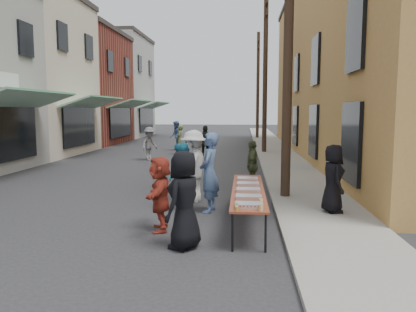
% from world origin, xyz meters
% --- Properties ---
extents(ground, '(120.00, 120.00, 0.00)m').
position_xyz_m(ground, '(0.00, 0.00, 0.00)').
color(ground, '#28282B').
rests_on(ground, ground).
extents(sidewalk, '(2.20, 60.00, 0.10)m').
position_xyz_m(sidewalk, '(5.00, 15.00, 0.05)').
color(sidewalk, gray).
rests_on(sidewalk, ground).
extents(storefront_row, '(8.00, 37.00, 9.00)m').
position_xyz_m(storefront_row, '(-10.00, 14.96, 4.12)').
color(storefront_row, maroon).
rests_on(storefront_row, ground).
extents(building_ochre, '(10.00, 28.00, 10.00)m').
position_xyz_m(building_ochre, '(11.10, 14.00, 5.00)').
color(building_ochre, '#A4823A').
rests_on(building_ochre, ground).
extents(utility_pole_near, '(0.26, 0.26, 9.00)m').
position_xyz_m(utility_pole_near, '(4.30, 3.00, 4.50)').
color(utility_pole_near, '#2D2116').
rests_on(utility_pole_near, ground).
extents(utility_pole_mid, '(0.26, 0.26, 9.00)m').
position_xyz_m(utility_pole_mid, '(4.30, 15.00, 4.50)').
color(utility_pole_mid, '#2D2116').
rests_on(utility_pole_mid, ground).
extents(utility_pole_far, '(0.26, 0.26, 9.00)m').
position_xyz_m(utility_pole_far, '(4.30, 27.00, 4.50)').
color(utility_pole_far, '#2D2116').
rests_on(utility_pole_far, ground).
extents(serving_table, '(0.70, 4.00, 0.75)m').
position_xyz_m(serving_table, '(3.24, 0.52, 0.71)').
color(serving_table, maroon).
rests_on(serving_table, ground).
extents(catering_tray_sausage, '(0.50, 0.33, 0.08)m').
position_xyz_m(catering_tray_sausage, '(3.24, -1.13, 0.79)').
color(catering_tray_sausage, maroon).
rests_on(catering_tray_sausage, serving_table).
extents(catering_tray_foil_b, '(0.50, 0.33, 0.08)m').
position_xyz_m(catering_tray_foil_b, '(3.24, -0.48, 0.79)').
color(catering_tray_foil_b, '#B2B2B7').
rests_on(catering_tray_foil_b, serving_table).
extents(catering_tray_buns, '(0.50, 0.33, 0.08)m').
position_xyz_m(catering_tray_buns, '(3.24, 0.22, 0.79)').
color(catering_tray_buns, tan).
rests_on(catering_tray_buns, serving_table).
extents(catering_tray_foil_d, '(0.50, 0.33, 0.08)m').
position_xyz_m(catering_tray_foil_d, '(3.24, 0.92, 0.79)').
color(catering_tray_foil_d, '#B2B2B7').
rests_on(catering_tray_foil_d, serving_table).
extents(catering_tray_buns_end, '(0.50, 0.33, 0.08)m').
position_xyz_m(catering_tray_buns_end, '(3.24, 1.62, 0.79)').
color(catering_tray_buns_end, tan).
rests_on(catering_tray_buns_end, serving_table).
extents(condiment_jar_a, '(0.07, 0.07, 0.08)m').
position_xyz_m(condiment_jar_a, '(3.02, -1.43, 0.79)').
color(condiment_jar_a, '#A57F26').
rests_on(condiment_jar_a, serving_table).
extents(condiment_jar_b, '(0.07, 0.07, 0.08)m').
position_xyz_m(condiment_jar_b, '(3.02, -1.33, 0.79)').
color(condiment_jar_b, '#A57F26').
rests_on(condiment_jar_b, serving_table).
extents(condiment_jar_c, '(0.07, 0.07, 0.08)m').
position_xyz_m(condiment_jar_c, '(3.02, -1.23, 0.79)').
color(condiment_jar_c, '#A57F26').
rests_on(condiment_jar_c, serving_table).
extents(cup_stack, '(0.08, 0.08, 0.12)m').
position_xyz_m(cup_stack, '(3.44, -1.38, 0.81)').
color(cup_stack, tan).
rests_on(cup_stack, serving_table).
extents(guest_front_a, '(0.86, 1.02, 1.77)m').
position_xyz_m(guest_front_a, '(2.08, -1.23, 0.89)').
color(guest_front_a, black).
rests_on(guest_front_a, ground).
extents(guest_front_b, '(0.56, 0.77, 1.95)m').
position_xyz_m(guest_front_b, '(2.30, 1.41, 0.98)').
color(guest_front_b, '#49628E').
rests_on(guest_front_b, ground).
extents(guest_front_c, '(0.69, 0.86, 1.70)m').
position_xyz_m(guest_front_c, '(1.60, 1.45, 0.85)').
color(guest_front_c, teal).
rests_on(guest_front_c, ground).
extents(guest_front_d, '(0.99, 1.39, 1.95)m').
position_xyz_m(guest_front_d, '(1.79, 2.49, 0.98)').
color(guest_front_d, silver).
rests_on(guest_front_d, ground).
extents(guest_front_e, '(0.48, 0.96, 1.57)m').
position_xyz_m(guest_front_e, '(3.40, 4.03, 0.79)').
color(guest_front_e, '#4B5732').
rests_on(guest_front_e, ground).
extents(guest_queue_back, '(0.65, 1.49, 1.55)m').
position_xyz_m(guest_queue_back, '(1.42, -0.22, 0.77)').
color(guest_queue_back, '#9E3222').
rests_on(guest_queue_back, ground).
extents(server, '(0.61, 0.84, 1.59)m').
position_xyz_m(server, '(5.21, 1.26, 0.90)').
color(server, black).
rests_on(server, sidewalk).
extents(passerby_left, '(1.00, 1.22, 1.65)m').
position_xyz_m(passerby_left, '(-1.51, 11.32, 0.82)').
color(passerby_left, slate).
rests_on(passerby_left, ground).
extents(passerby_mid, '(1.01, 0.43, 1.72)m').
position_xyz_m(passerby_mid, '(1.25, 11.65, 0.86)').
color(passerby_mid, black).
rests_on(passerby_mid, ground).
extents(passerby_right, '(0.43, 0.62, 1.66)m').
position_xyz_m(passerby_right, '(-0.42, 14.12, 0.83)').
color(passerby_right, '#606E3F').
rests_on(passerby_right, ground).
extents(passerby_far, '(0.93, 1.05, 1.82)m').
position_xyz_m(passerby_far, '(-0.98, 16.13, 0.91)').
color(passerby_far, '#506C9B').
rests_on(passerby_far, ground).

